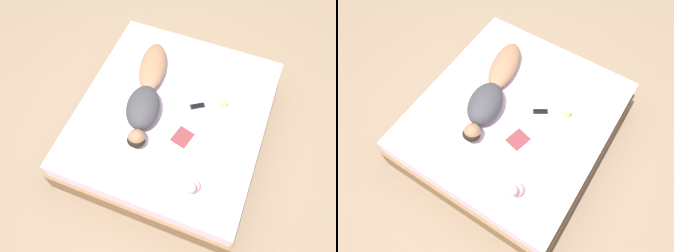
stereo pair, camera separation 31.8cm
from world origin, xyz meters
The scene contains 7 objects.
ground_plane centered at (0.00, 0.00, 0.00)m, with size 12.00×12.00×0.00m, color #7A6651.
bed centered at (0.00, 0.00, 0.25)m, with size 1.91×2.10×0.50m.
person centered at (0.30, -0.03, 0.60)m, with size 0.54×1.33×0.22m.
open_magazine centered at (-0.32, 0.28, 0.51)m, with size 0.58×0.40×0.01m.
coffee_mug centered at (-0.46, -0.25, 0.55)m, with size 0.11×0.07×0.09m.
cell_phone centered at (-0.22, -0.15, 0.51)m, with size 0.16×0.14×0.01m.
plush_toy centered at (-0.45, 0.72, 0.60)m, with size 0.15×0.17×0.21m.
Camera 1 is at (-0.60, 1.67, 3.33)m, focal length 35.00 mm.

